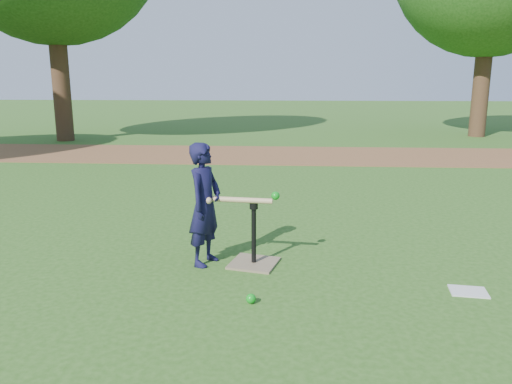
{
  "coord_description": "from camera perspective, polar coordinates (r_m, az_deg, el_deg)",
  "views": [
    {
      "loc": [
        0.64,
        -4.26,
        1.74
      ],
      "look_at": [
        0.3,
        0.59,
        0.65
      ],
      "focal_mm": 35.0,
      "sensor_mm": 36.0,
      "label": 1
    }
  ],
  "objects": [
    {
      "name": "clipboard",
      "position": [
        4.63,
        23.1,
        -10.41
      ],
      "size": [
        0.33,
        0.26,
        0.01
      ],
      "primitive_type": "cube",
      "rotation": [
        0.0,
        0.0,
        -0.12
      ],
      "color": "silver",
      "rests_on": "ground"
    },
    {
      "name": "swing_action",
      "position": [
        4.68,
        -1.29,
        -0.83
      ],
      "size": [
        0.7,
        0.16,
        0.11
      ],
      "color": "tan",
      "rests_on": "ground"
    },
    {
      "name": "wiffle_ball_ground",
      "position": [
        4.06,
        -0.58,
        -12.09
      ],
      "size": [
        0.08,
        0.08,
        0.08
      ],
      "primitive_type": "sphere",
      "color": "#0D9618",
      "rests_on": "ground"
    },
    {
      "name": "ground",
      "position": [
        4.65,
        -4.28,
        -9.38
      ],
      "size": [
        80.0,
        80.0,
        0.0
      ],
      "primitive_type": "plane",
      "color": "#285116",
      "rests_on": "ground"
    },
    {
      "name": "dirt_strip",
      "position": [
        11.9,
        0.91,
        4.28
      ],
      "size": [
        24.0,
        3.0,
        0.01
      ],
      "primitive_type": "cube",
      "color": "brown",
      "rests_on": "ground"
    },
    {
      "name": "batting_tee",
      "position": [
        4.84,
        -0.25,
        -7.03
      ],
      "size": [
        0.52,
        0.52,
        0.61
      ],
      "color": "#7C6A4F",
      "rests_on": "ground"
    },
    {
      "name": "child",
      "position": [
        4.76,
        -5.87,
        -1.42
      ],
      "size": [
        0.41,
        0.5,
        1.18
      ],
      "primitive_type": "imported",
      "rotation": [
        0.0,
        0.0,
        1.24
      ],
      "color": "black",
      "rests_on": "ground"
    }
  ]
}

